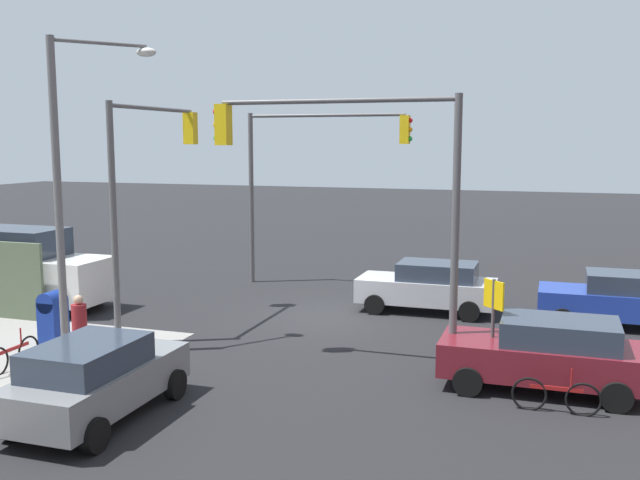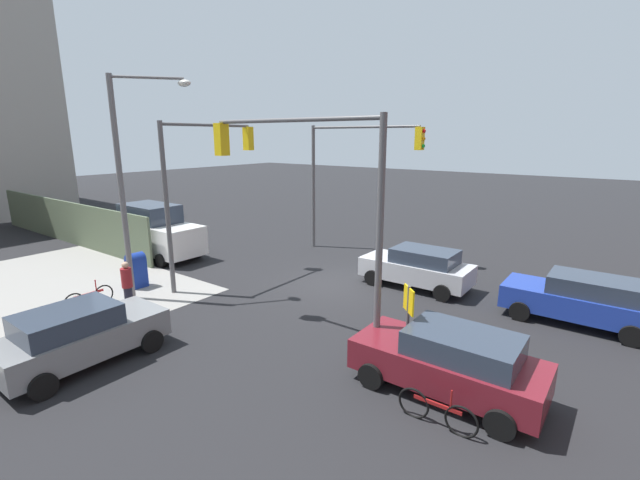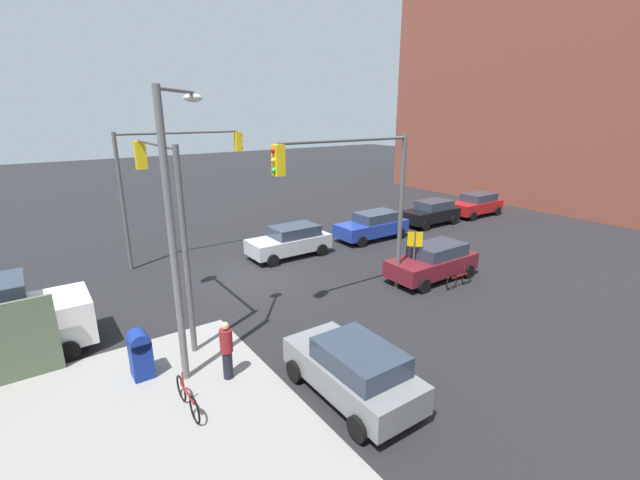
{
  "view_description": "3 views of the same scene",
  "coord_description": "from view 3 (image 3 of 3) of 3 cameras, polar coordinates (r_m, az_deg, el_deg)",
  "views": [
    {
      "loc": [
        -6.63,
        20.59,
        5.46
      ],
      "look_at": [
        0.25,
        -0.1,
        2.42
      ],
      "focal_mm": 40.0,
      "sensor_mm": 36.0,
      "label": 1
    },
    {
      "loc": [
        -9.52,
        13.75,
        5.95
      ],
      "look_at": [
        -0.98,
        2.27,
        2.47
      ],
      "focal_mm": 24.0,
      "sensor_mm": 36.0,
      "label": 2
    },
    {
      "loc": [
        8.13,
        16.75,
        7.38
      ],
      "look_at": [
        -2.01,
        2.22,
        2.02
      ],
      "focal_mm": 24.0,
      "sensor_mm": 36.0,
      "label": 3
    }
  ],
  "objects": [
    {
      "name": "mailbox_blue",
      "position": [
        13.63,
        -22.84,
        -13.69
      ],
      "size": [
        0.56,
        0.64,
        1.43
      ],
      "color": "navy",
      "rests_on": "ground"
    },
    {
      "name": "bicycle_at_crosswalk",
      "position": [
        19.71,
        18.09,
        -4.97
      ],
      "size": [
        1.75,
        0.05,
        0.97
      ],
      "color": "black",
      "rests_on": "ground"
    },
    {
      "name": "coupe_maroon",
      "position": [
        20.11,
        14.87,
        -2.73
      ],
      "size": [
        4.38,
        2.02,
        1.62
      ],
      "color": "maroon",
      "rests_on": "ground"
    },
    {
      "name": "building_brick_west",
      "position": [
        44.34,
        32.2,
        19.05
      ],
      "size": [
        16.0,
        28.0,
        21.94
      ],
      "color": "brown",
      "rests_on": "ground"
    },
    {
      "name": "street_lamp_corner",
      "position": [
        11.98,
        -18.69,
        3.0
      ],
      "size": [
        1.89,
        2.15,
        8.0
      ],
      "color": "slate",
      "rests_on": "ground"
    },
    {
      "name": "hatchback_silver",
      "position": [
        22.52,
        -3.98,
        -0.1
      ],
      "size": [
        4.34,
        2.02,
        1.62
      ],
      "color": "#B7BABF",
      "rests_on": "ground"
    },
    {
      "name": "traffic_signal_nw_corner",
      "position": [
        16.23,
        5.07,
        7.13
      ],
      "size": [
        6.09,
        0.36,
        6.5
      ],
      "color": "#59595B",
      "rests_on": "ground"
    },
    {
      "name": "coupe_blue",
      "position": [
        25.71,
        7.05,
        1.96
      ],
      "size": [
        4.46,
        2.02,
        1.62
      ],
      "color": "#1E389E",
      "rests_on": "ground"
    },
    {
      "name": "sedan_red",
      "position": [
        33.39,
        20.09,
        4.5
      ],
      "size": [
        4.24,
        2.02,
        1.62
      ],
      "color": "#B21919",
      "rests_on": "ground"
    },
    {
      "name": "traffic_signal_ne_corner",
      "position": [
        14.74,
        -20.04,
        4.84
      ],
      "size": [
        0.36,
        4.67,
        6.5
      ],
      "color": "#59595B",
      "rests_on": "ground"
    },
    {
      "name": "bicycle_leaning_on_fence",
      "position": [
        12.14,
        -17.23,
        -19.48
      ],
      "size": [
        0.05,
        1.75,
        0.97
      ],
      "color": "black",
      "rests_on": "ground"
    },
    {
      "name": "hatchback_black",
      "position": [
        29.78,
        14.58,
        3.59
      ],
      "size": [
        4.11,
        2.02,
        1.62
      ],
      "color": "black",
      "rests_on": "ground"
    },
    {
      "name": "sedan_gray",
      "position": [
        11.83,
        4.45,
        -16.8
      ],
      "size": [
        2.02,
        4.1,
        1.62
      ],
      "color": "slate",
      "rests_on": "ground"
    },
    {
      "name": "ground_plane",
      "position": [
        20.04,
        -8.4,
        -4.99
      ],
      "size": [
        120.0,
        120.0,
        0.0
      ],
      "primitive_type": "plane",
      "color": "black"
    },
    {
      "name": "warning_sign_two_way",
      "position": [
        19.1,
        12.48,
        -1.09
      ],
      "size": [
        0.48,
        0.48,
        2.4
      ],
      "color": "#4C4C4C",
      "rests_on": "ground"
    },
    {
      "name": "pedestrian_crossing",
      "position": [
        12.74,
        -12.34,
        -14.04
      ],
      "size": [
        0.36,
        0.36,
        1.78
      ],
      "rotation": [
        0.0,
        0.0,
        2.77
      ],
      "color": "maroon",
      "rests_on": "ground"
    },
    {
      "name": "traffic_signal_se_corner",
      "position": [
        22.27,
        -19.04,
        8.95
      ],
      "size": [
        6.31,
        0.36,
        6.5
      ],
      "color": "#59595B",
      "rests_on": "ground"
    }
  ]
}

